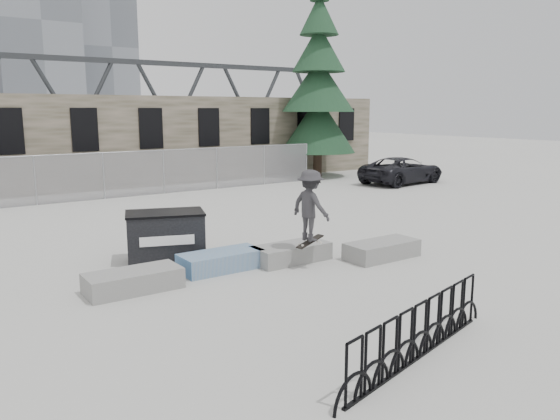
# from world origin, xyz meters

# --- Properties ---
(ground) EXTENTS (120.00, 120.00, 0.00)m
(ground) POSITION_xyz_m (0.00, 0.00, 0.00)
(ground) COLOR #ABABA6
(ground) RESTS_ON ground
(stone_wall) EXTENTS (36.00, 2.58, 4.50)m
(stone_wall) POSITION_xyz_m (0.00, 16.24, 2.26)
(stone_wall) COLOR brown
(stone_wall) RESTS_ON ground
(chainlink_fence) EXTENTS (22.06, 0.06, 2.02)m
(chainlink_fence) POSITION_xyz_m (-0.00, 12.50, 1.04)
(chainlink_fence) COLOR gray
(chainlink_fence) RESTS_ON ground
(planter_far_left) EXTENTS (2.00, 0.90, 0.44)m
(planter_far_left) POSITION_xyz_m (-3.25, -0.08, 0.24)
(planter_far_left) COLOR gray
(planter_far_left) RESTS_ON ground
(planter_center_left) EXTENTS (2.00, 0.90, 0.44)m
(planter_center_left) POSITION_xyz_m (-0.96, 0.24, 0.24)
(planter_center_left) COLOR teal
(planter_center_left) RESTS_ON ground
(planter_center_right) EXTENTS (2.00, 0.90, 0.44)m
(planter_center_right) POSITION_xyz_m (0.87, -0.12, 0.24)
(planter_center_right) COLOR gray
(planter_center_right) RESTS_ON ground
(planter_offset) EXTENTS (2.00, 0.90, 0.44)m
(planter_offset) POSITION_xyz_m (3.00, -1.21, 0.24)
(planter_offset) COLOR gray
(planter_offset) RESTS_ON ground
(dumpster) EXTENTS (2.22, 1.75, 1.27)m
(dumpster) POSITION_xyz_m (-1.73, 1.75, 0.64)
(dumpster) COLOR black
(dumpster) RESTS_ON ground
(bike_rack) EXTENTS (4.37, 1.11, 0.90)m
(bike_rack) POSITION_xyz_m (-0.73, -5.74, 0.44)
(bike_rack) COLOR black
(bike_rack) RESTS_ON ground
(spruce_tree) EXTENTS (4.30, 4.30, 11.50)m
(spruce_tree) POSITION_xyz_m (12.71, 13.69, 4.96)
(spruce_tree) COLOR #38281E
(spruce_tree) RESTS_ON ground
(truss_bridge) EXTENTS (70.00, 3.00, 9.80)m
(truss_bridge) POSITION_xyz_m (10.00, 55.00, 4.13)
(truss_bridge) COLOR #2D3033
(truss_bridge) RESTS_ON ground
(suv) EXTENTS (5.18, 2.79, 1.38)m
(suv) POSITION_xyz_m (14.42, 8.73, 0.69)
(suv) COLOR black
(suv) RESTS_ON ground
(skateboarder) EXTENTS (0.81, 1.20, 1.87)m
(skateboarder) POSITION_xyz_m (0.94, -0.81, 1.54)
(skateboarder) COLOR #2F2E31
(skateboarder) RESTS_ON ground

